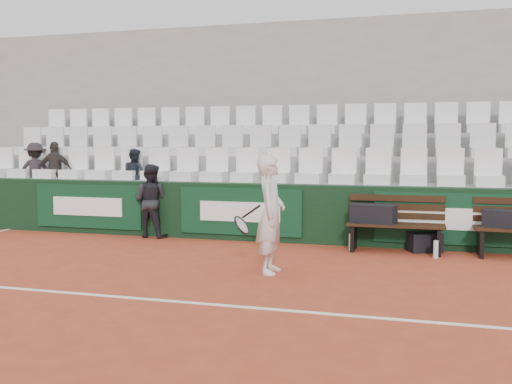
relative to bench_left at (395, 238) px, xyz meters
name	(u,v)px	position (x,y,z in m)	size (l,w,h in m)	color
ground	(154,300)	(-2.45, -3.55, -0.23)	(80.00, 80.00, 0.00)	#A63F25
court_baseline	(154,300)	(-2.45, -3.55, -0.22)	(18.00, 0.06, 0.01)	white
back_barrier	(257,212)	(-2.38, 0.44, 0.28)	(18.00, 0.34, 1.00)	black
grandstand_tier_front	(263,208)	(-2.45, 1.07, 0.28)	(18.00, 0.95, 1.00)	gray
grandstand_tier_mid	(275,192)	(-2.45, 2.02, 0.50)	(18.00, 0.95, 1.45)	#979795
grandstand_tier_back	(285,178)	(-2.45, 2.97, 0.72)	(18.00, 0.95, 1.90)	gray
grandstand_rear_wall	(292,121)	(-2.45, 3.60, 1.98)	(18.00, 0.30, 4.40)	#969693
seat_row_front	(260,165)	(-2.45, 0.90, 1.09)	(11.90, 0.44, 0.63)	white
seat_row_mid	(273,140)	(-2.45, 1.85, 1.54)	(11.90, 0.44, 0.63)	silver
seat_row_back	(284,119)	(-2.45, 2.80, 1.99)	(11.90, 0.44, 0.63)	white
bench_left	(395,238)	(0.00, 0.00, 0.00)	(1.50, 0.56, 0.45)	#301C0E
sports_bag_left	(373,214)	(-0.35, -0.02, 0.37)	(0.69, 0.29, 0.29)	black
sports_bag_right	(503,219)	(1.57, 0.05, 0.35)	(0.56, 0.26, 0.26)	black
sports_bag_ground	(425,242)	(0.45, 0.14, -0.08)	(0.49, 0.30, 0.30)	black
water_bottle_near	(351,242)	(-0.69, -0.04, -0.09)	(0.08, 0.08, 0.27)	silver
water_bottle_far	(436,249)	(0.60, -0.33, -0.09)	(0.07, 0.07, 0.27)	silver
tennis_player	(271,215)	(-1.54, -1.93, 0.55)	(0.70, 0.59, 1.56)	silver
ball_kid	(150,201)	(-4.34, 0.24, 0.44)	(0.65, 0.50, 1.33)	black
spectator_a	(35,149)	(-7.28, 0.95, 1.36)	(0.76, 0.43, 1.17)	black
spectator_b	(55,149)	(-6.81, 0.95, 1.37)	(0.70, 0.29, 1.19)	#302B26
spectator_c	(134,153)	(-5.02, 0.95, 1.30)	(0.51, 0.40, 1.05)	black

